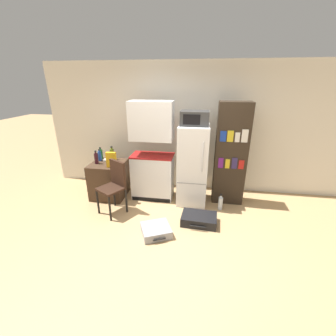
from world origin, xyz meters
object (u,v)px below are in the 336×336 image
at_px(suitcase_large_flat, 156,230).
at_px(bottle_olive_oil, 112,154).
at_px(bottle_blue_soda, 100,156).
at_px(kitchen_hutch, 152,155).
at_px(suitcase_small_flat, 199,219).
at_px(bowl, 106,160).
at_px(bookshelf, 231,155).
at_px(bottle_milk_white, 109,161).
at_px(water_bottle_front, 220,203).
at_px(bottle_green_tall, 101,154).
at_px(bottle_wine_dark, 96,158).
at_px(cereal_box, 111,160).
at_px(chair, 115,183).
at_px(side_table, 109,179).
at_px(refrigerator, 193,165).
at_px(microwave, 195,118).

bearing_deg(suitcase_large_flat, bottle_olive_oil, 106.81).
bearing_deg(bottle_blue_soda, kitchen_hutch, -0.10).
bearing_deg(suitcase_small_flat, bottle_olive_oil, 156.51).
bearing_deg(bottle_blue_soda, bowl, 5.67).
bearing_deg(bowl, bookshelf, 1.26).
relative_size(bottle_milk_white, suitcase_large_flat, 0.25).
bearing_deg(water_bottle_front, bottle_olive_oil, 169.07).
bearing_deg(bottle_green_tall, bookshelf, -1.46).
height_order(bottle_wine_dark, cereal_box, cereal_box).
bearing_deg(suitcase_small_flat, chair, 177.53).
relative_size(bottle_blue_soda, bottle_wine_dark, 0.92).
relative_size(side_table, refrigerator, 0.48).
distance_m(microwave, chair, 1.85).
bearing_deg(microwave, bottle_olive_oil, 173.47).
height_order(side_table, kitchen_hutch, kitchen_hutch).
xyz_separation_m(bottle_olive_oil, bottle_milk_white, (0.04, -0.28, -0.06)).
bearing_deg(bottle_wine_dark, bottle_milk_white, 3.07).
bearing_deg(bottle_olive_oil, microwave, -6.53).
xyz_separation_m(microwave, bottle_green_tall, (-1.97, 0.21, -0.83)).
height_order(kitchen_hutch, cereal_box, kitchen_hutch).
height_order(refrigerator, microwave, microwave).
bearing_deg(bottle_olive_oil, kitchen_hutch, -8.03).
bearing_deg(kitchen_hutch, bottle_olive_oil, 171.97).
height_order(cereal_box, chair, cereal_box).
height_order(bottle_olive_oil, bottle_wine_dark, bottle_olive_oil).
xyz_separation_m(bottle_blue_soda, suitcase_small_flat, (2.11, -0.83, -0.76)).
relative_size(refrigerator, water_bottle_front, 4.85).
bearing_deg(bowl, bottle_olive_oil, 48.36).
xyz_separation_m(bookshelf, suitcase_large_flat, (-1.20, -1.31, -0.92)).
bearing_deg(kitchen_hutch, bookshelf, 2.62).
distance_m(refrigerator, suitcase_large_flat, 1.45).
bearing_deg(suitcase_small_flat, cereal_box, 166.68).
xyz_separation_m(refrigerator, bookshelf, (0.71, 0.14, 0.21)).
distance_m(bottle_blue_soda, chair, 0.92).
bearing_deg(side_table, bowl, 126.06).
distance_m(kitchen_hutch, suitcase_large_flat, 1.53).
bearing_deg(water_bottle_front, bottle_green_tall, 169.96).
bearing_deg(chair, side_table, 153.63).
bearing_deg(bottle_wine_dark, chair, -41.99).
bearing_deg(chair, kitchen_hutch, 81.62).
distance_m(kitchen_hutch, suitcase_small_flat, 1.54).
height_order(microwave, chair, microwave).
distance_m(bottle_olive_oil, suitcase_large_flat, 1.99).
bearing_deg(microwave, bowl, 177.39).
xyz_separation_m(side_table, bottle_green_tall, (-0.25, 0.25, 0.47)).
distance_m(kitchen_hutch, bottle_blue_soda, 1.13).
relative_size(suitcase_small_flat, water_bottle_front, 1.93).
height_order(kitchen_hutch, microwave, kitchen_hutch).
xyz_separation_m(suitcase_large_flat, water_bottle_front, (1.06, 0.92, 0.07)).
bearing_deg(kitchen_hutch, bowl, 179.20).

